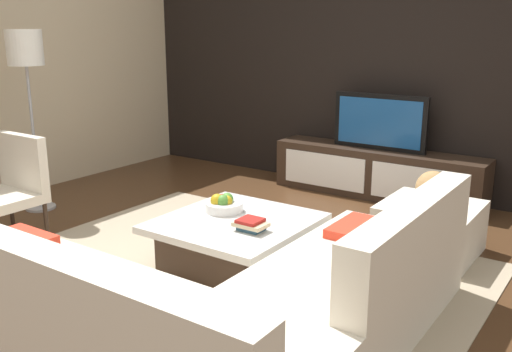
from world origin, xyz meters
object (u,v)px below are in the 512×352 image
Objects in this scene: coffee_table at (236,243)px; sectional_couch at (221,309)px; floor_lamp at (26,59)px; decorative_ball at (433,188)px; fruit_bowl at (224,204)px; accent_chair_near at (12,183)px; book_stack at (251,225)px; ottoman at (429,229)px; television at (380,122)px; media_console at (377,173)px.

sectional_couch is at bearing -57.02° from coffee_table.
floor_lamp reaches higher than decorative_ball.
coffee_table is at bearing -28.13° from fruit_bowl.
accent_chair_near reaches higher than sectional_couch.
accent_chair_near is at bearing -167.80° from book_stack.
sectional_couch is 1.12m from coffee_table.
decorative_ball is (0.44, 2.03, 0.26)m from sectional_couch.
ottoman is 3.21× the size of book_stack.
ottoman is 1.49m from book_stack.
floor_lamp is at bearing 125.48° from accent_chair_near.
television is 3.42m from floor_lamp.
decorative_ball is (1.05, 1.10, 0.33)m from coffee_table.
sectional_couch is 1.43× the size of floor_lamp.
media_console is 3.12× the size of ottoman.
media_console is 0.90× the size of sectional_couch.
ottoman is (0.95, -1.20, -0.05)m from media_console.
coffee_table is at bearing 9.58° from accent_chair_near.
accent_chair_near is at bearing -150.00° from decorative_ball.
floor_lamp is 2.41× the size of ottoman.
television reaches higher than decorative_ball.
sectional_couch reaches higher than fruit_bowl.
television is 3.46m from accent_chair_near.
sectional_couch reaches higher than decorative_ball.
decorative_ball is (0.00, 0.00, 0.33)m from ottoman.
decorative_ball is 1.18× the size of book_stack.
sectional_couch is 9.35× the size of decorative_ball.
fruit_bowl is at bearing 14.33° from accent_chair_near.
coffee_table is (-0.10, -2.30, -0.58)m from television.
media_console reaches higher than ottoman.
media_console is 1.53m from ottoman.
accent_chair_near reaches higher than media_console.
floor_lamp is 2.82m from book_stack.
media_console is 1.55m from decorative_ball.
coffee_table is 0.31m from fruit_bowl.
decorative_ball is at bearing -51.75° from television.
coffee_table is 1.49× the size of ottoman.
television is 1.39× the size of ottoman.
television is at bearing 128.25° from decorative_ball.
media_console is 8.46× the size of decorative_ball.
decorative_ball is (2.87, 1.66, 0.04)m from accent_chair_near.
coffee_table is at bearing -1.38° from floor_lamp.
television is 1.12× the size of accent_chair_near.
fruit_bowl is (-0.79, 1.03, 0.16)m from sectional_couch.
media_console is at bearing 128.26° from ottoman.
decorative_ball reaches higher than ottoman.
media_console is 2.10× the size of coffee_table.
accent_chair_near is at bearing 171.31° from sectional_couch.
floor_lamp reaches higher than media_console.
fruit_bowl is 1.28× the size of book_stack.
television is 3.48× the size of fruit_bowl.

